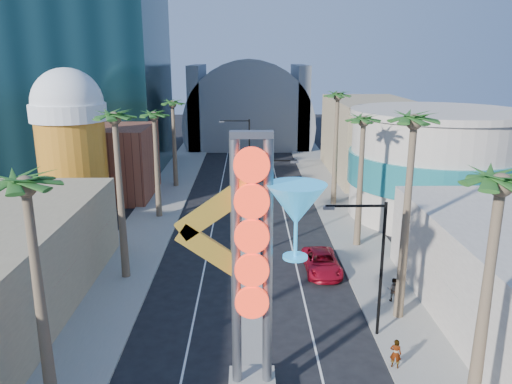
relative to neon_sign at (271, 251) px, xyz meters
name	(u,v)px	position (x,y,z in m)	size (l,w,h in m)	color
sidewalk_west	(163,202)	(-10.32, 32.04, -7.23)	(5.00, 100.00, 0.15)	gray
sidewalk_east	(336,202)	(8.68, 32.04, -7.23)	(5.00, 100.00, 0.15)	gray
median	(250,195)	(-0.82, 35.04, -7.23)	(1.60, 84.00, 0.15)	gray
brick_filler_west	(108,162)	(-16.82, 35.04, -3.31)	(10.00, 10.00, 8.00)	brown
filler_east	(370,138)	(15.18, 45.04, -2.31)	(10.00, 20.00, 10.00)	#998562
beer_mug	(71,139)	(-17.82, 27.04, 0.54)	(7.00, 7.00, 14.50)	#BE7F19
turquoise_building	(434,165)	(17.18, 27.04, -2.06)	(16.60, 16.60, 10.60)	#B0A395
canopy	(249,121)	(-0.82, 69.04, -3.00)	(22.00, 16.00, 22.00)	slate
neon_sign	(271,251)	(0.00, 0.00, 0.00)	(6.53, 2.60, 12.55)	gray
streetlight_0	(257,197)	(-0.27, 17.04, -2.43)	(3.79, 0.25, 8.00)	black
streetlight_1	(245,144)	(-1.36, 41.04, -2.43)	(3.79, 0.25, 8.00)	black
streetlight_2	(374,258)	(5.91, 5.04, -2.47)	(3.45, 0.25, 8.00)	black
palm_0	(27,200)	(-9.82, -0.96, 2.62)	(2.40, 2.40, 11.70)	brown
palm_1	(115,129)	(-9.82, 13.04, 3.52)	(2.40, 2.40, 12.70)	brown
palm_2	(154,122)	(-9.82, 27.04, 2.17)	(2.40, 2.40, 11.20)	brown
palm_3	(173,109)	(-9.82, 39.04, 2.17)	(2.40, 2.40, 11.20)	brown
palm_4	(499,202)	(8.18, -2.96, 3.07)	(2.40, 2.40, 12.20)	brown
palm_5	(413,135)	(8.18, 7.04, 3.96)	(2.40, 2.40, 13.20)	brown
palm_6	(363,129)	(8.18, 19.04, 2.62)	(2.40, 2.40, 11.70)	brown
palm_7	(337,103)	(8.18, 31.04, 3.52)	(2.40, 2.40, 12.70)	brown
red_pickup	(322,263)	(4.45, 13.84, -6.56)	(2.47, 5.37, 1.49)	#AC0D22
pedestrian_a	(396,353)	(6.48, 1.84, -6.37)	(0.58, 0.38, 1.58)	gray
pedestrian_b	(393,290)	(8.37, 8.97, -6.37)	(0.77, 0.60, 1.58)	gray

